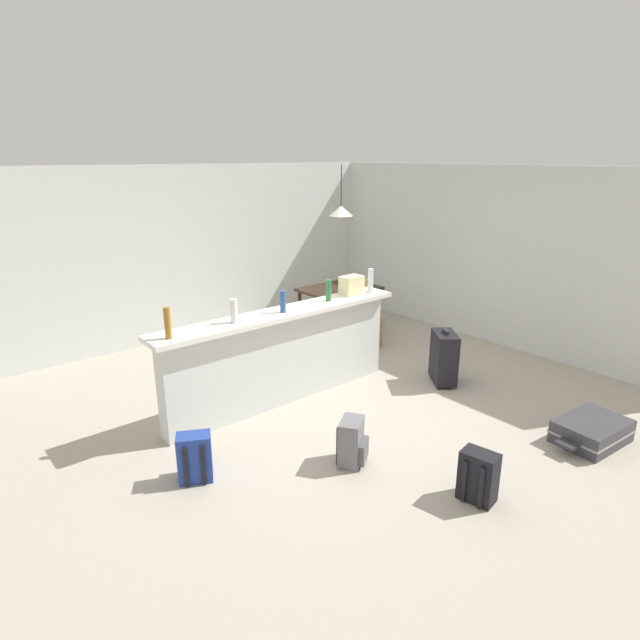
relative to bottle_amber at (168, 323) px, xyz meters
name	(u,v)px	position (x,y,z in m)	size (l,w,h in m)	color
ground_plane	(334,399)	(1.77, -0.26, -1.21)	(13.00, 13.00, 0.05)	#ADA393
wall_back	(200,251)	(1.77, 2.79, 0.06)	(6.60, 0.10, 2.50)	silver
wall_right	(478,253)	(4.82, 0.04, 0.06)	(0.10, 6.00, 2.50)	silver
partition_half_wall	(283,359)	(1.29, 0.05, -0.69)	(2.80, 0.20, 0.99)	silver
bar_countertop	(282,314)	(1.29, 0.05, -0.17)	(2.96, 0.40, 0.05)	white
bottle_amber	(168,323)	(0.00, 0.00, 0.00)	(0.06, 0.06, 0.29)	#9E661E
bottle_white	(234,311)	(0.70, 0.03, -0.03)	(0.07, 0.07, 0.24)	silver
bottle_blue	(283,301)	(1.28, 0.01, -0.03)	(0.06, 0.06, 0.24)	#284C89
bottle_green	(328,290)	(1.94, 0.05, -0.02)	(0.06, 0.06, 0.24)	#2D6B38
bottle_clear	(370,281)	(2.57, 0.01, 0.00)	(0.06, 0.06, 0.29)	silver
grocery_bag	(351,285)	(2.34, 0.10, -0.04)	(0.26, 0.18, 0.22)	beige
dining_table	(339,294)	(3.25, 1.32, -0.54)	(1.10, 0.80, 0.74)	#332319
dining_chair_near_partition	(362,311)	(3.20, 0.78, -0.67)	(0.45, 0.45, 0.93)	#9E754C
pendant_lamp	(341,211)	(3.22, 1.28, 0.68)	(0.34, 0.34, 0.74)	black
suitcase_flat_charcoal	(591,431)	(3.03, -2.54, -1.08)	(0.85, 0.55, 0.22)	#38383D
backpack_blue	(195,458)	(-0.15, -0.68, -0.99)	(0.33, 0.32, 0.42)	#233D93
suitcase_upright_black	(444,357)	(3.04, -0.78, -0.86)	(0.46, 0.49, 0.67)	black
backpack_black	(479,477)	(1.44, -2.36, -0.99)	(0.28, 0.31, 0.42)	black
backpack_grey	(352,443)	(1.02, -1.34, -0.99)	(0.34, 0.33, 0.42)	slate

